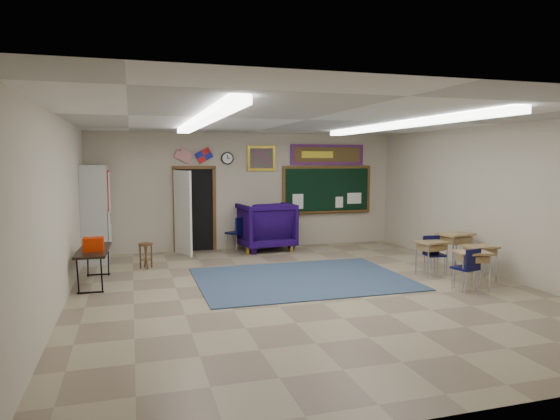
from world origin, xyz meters
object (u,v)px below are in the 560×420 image
object	(u,v)px
folding_table	(94,265)
wooden_stool	(146,255)
student_desk_front_right	(455,250)
wingback_armchair	(265,226)
student_desk_front_left	(432,256)

from	to	relation	value
folding_table	wooden_stool	size ratio (longest dim) A/B	3.00
student_desk_front_right	wooden_stool	world-z (taller)	student_desk_front_right
wooden_stool	student_desk_front_right	bearing A→B (deg)	-19.26
wingback_armchair	folding_table	size ratio (longest dim) A/B	0.84
wingback_armchair	wooden_stool	size ratio (longest dim) A/B	2.53
student_desk_front_left	folding_table	xyz separation A→B (m)	(-6.42, 1.21, -0.03)
student_desk_front_left	student_desk_front_right	world-z (taller)	student_desk_front_right
student_desk_front_right	folding_table	bearing A→B (deg)	158.59
student_desk_front_right	folding_table	xyz separation A→B (m)	(-7.10, 1.02, -0.09)
wooden_stool	wingback_armchair	bearing A→B (deg)	25.90
student_desk_front_right	folding_table	world-z (taller)	folding_table
wingback_armchair	folding_table	bearing A→B (deg)	26.37
student_desk_front_right	folding_table	distance (m)	7.17
student_desk_front_right	wooden_stool	size ratio (longest dim) A/B	1.50
student_desk_front_left	wooden_stool	distance (m)	5.94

